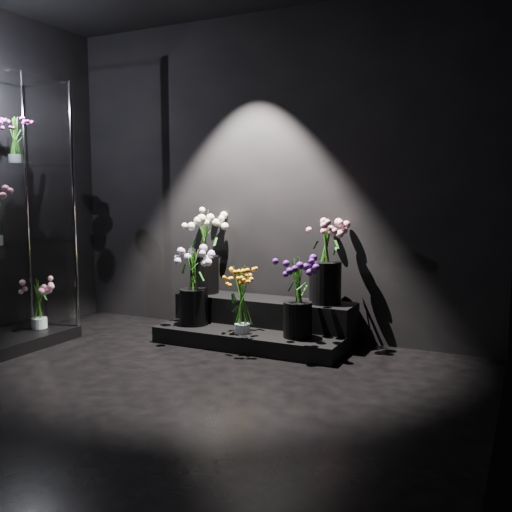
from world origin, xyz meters
The scene contains 12 objects.
floor centered at (0.00, 0.00, 0.00)m, with size 4.00×4.00×0.00m, color black.
wall_back centered at (0.00, 2.00, 1.40)m, with size 4.00×4.00×0.00m, color black.
wall_right centered at (2.00, 0.00, 1.40)m, with size 4.00×4.00×0.00m, color black.
display_riser centered at (0.07, 1.68, 0.15)m, with size 1.59×0.70×0.35m.
display_case centered at (-1.68, 0.63, 1.09)m, with size 0.59×0.99×2.18m.
bouquet_orange_bells centered at (0.06, 1.41, 0.41)m, with size 0.30×0.30×0.53m.
bouquet_lilac centered at (-0.45, 1.48, 0.52)m, with size 0.49×0.49×0.67m.
bouquet_purple centered at (0.51, 1.48, 0.48)m, with size 0.37×0.37×0.62m.
bouquet_cream_roses centered at (-0.53, 1.79, 0.79)m, with size 0.44×0.44×0.74m.
bouquet_pink_roses centered at (0.62, 1.80, 0.75)m, with size 0.45×0.45×0.70m.
bouquet_case_magenta centered at (-1.67, 0.76, 1.68)m, with size 0.23×0.23×0.37m.
bouquet_case_base_pink centered at (-1.64, 0.89, 0.33)m, with size 0.37×0.37×0.43m.
Camera 1 is at (2.13, -2.58, 1.27)m, focal length 40.00 mm.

